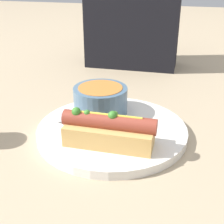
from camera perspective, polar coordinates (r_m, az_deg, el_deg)
The scene contains 5 objects.
ground_plane at distance 0.61m, azimuth 0.00°, elevation -4.07°, with size 4.00×4.00×0.00m, color tan.
dinner_plate at distance 0.61m, azimuth 0.00°, elevation -3.39°, with size 0.29×0.29×0.02m.
hot_dog at distance 0.54m, azimuth -0.58°, elevation -3.46°, with size 0.16×0.06×0.06m.
soup_bowl at distance 0.65m, azimuth -2.12°, elevation 2.40°, with size 0.11×0.11×0.06m.
spoon at distance 0.62m, azimuth -8.75°, elevation -1.62°, with size 0.12×0.12×0.01m.
Camera 1 is at (0.12, -0.52, 0.31)m, focal length 50.00 mm.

